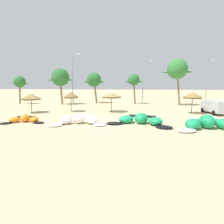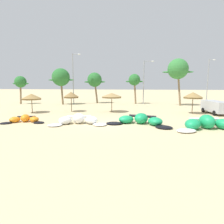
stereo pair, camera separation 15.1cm
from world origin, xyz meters
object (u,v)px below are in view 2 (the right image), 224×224
object	(u,v)px
palm_leftmost	(20,82)
kite_left	(78,120)
beach_umbrella_near_palms	(112,95)
palm_left_of_gap	(95,80)
parked_van	(215,106)
palm_center_left	(134,80)
beach_umbrella_outermost	(193,95)
lamppost_east_center	(208,79)
palm_left	(61,77)
kite_left_of_center	(140,120)
beach_umbrella_middle	(71,95)
beach_umbrella_near_van	(31,97)
kite_far_left	(25,119)
kite_center	(209,124)
lamppost_west_center	(145,80)
palm_center_right	(178,69)
lamppost_west	(74,77)

from	to	relation	value
palm_leftmost	kite_left	bearing A→B (deg)	-45.69
beach_umbrella_near_palms	palm_left_of_gap	size ratio (longest dim) A/B	0.45
parked_van	palm_center_left	size ratio (longest dim) A/B	0.84
beach_umbrella_outermost	lamppost_east_center	world-z (taller)	lamppost_east_center
beach_umbrella_outermost	palm_left	size ratio (longest dim) A/B	0.42
kite_left_of_center	parked_van	size ratio (longest dim) A/B	1.32
beach_umbrella_middle	beach_umbrella_near_van	bearing A→B (deg)	-160.61
kite_far_left	parked_van	size ratio (longest dim) A/B	0.90
kite_left	beach_umbrella_near_palms	world-z (taller)	beach_umbrella_near_palms
kite_left	beach_umbrella_near_van	xyz separation A→B (m)	(-9.35, 7.10, 1.97)
beach_umbrella_near_van	kite_center	bearing A→B (deg)	-19.41
beach_umbrella_near_palms	palm_center_left	xyz separation A→B (m)	(3.12, 13.11, 2.50)
lamppost_west_center	lamppost_east_center	bearing A→B (deg)	9.18
kite_left	beach_umbrella_outermost	bearing A→B (deg)	33.43
palm_center_right	kite_far_left	bearing A→B (deg)	-135.07
beach_umbrella_outermost	palm_center_left	world-z (taller)	palm_center_left
kite_left_of_center	beach_umbrella_outermost	bearing A→B (deg)	48.63
kite_far_left	lamppost_east_center	xyz separation A→B (m)	(27.43, 24.71, 4.90)
kite_far_left	beach_umbrella_near_van	xyz separation A→B (m)	(-3.06, 6.98, 2.07)
kite_center	palm_center_right	size ratio (longest dim) A/B	0.78
kite_left_of_center	beach_umbrella_near_van	bearing A→B (deg)	158.38
palm_leftmost	palm_left	world-z (taller)	palm_left
beach_umbrella_middle	palm_center_left	size ratio (longest dim) A/B	0.48
beach_umbrella_near_van	palm_center_right	size ratio (longest dim) A/B	0.31
kite_left_of_center	kite_left	bearing A→B (deg)	-173.18
palm_left_of_gap	palm_center_left	bearing A→B (deg)	-2.37
kite_left_of_center	lamppost_west_center	bearing A→B (deg)	87.38
beach_umbrella_middle	palm_left	xyz separation A→B (m)	(-5.66, 10.10, 3.00)
beach_umbrella_outermost	lamppost_west	xyz separation A→B (m)	(-21.14, 10.43, 3.11)
beach_umbrella_near_palms	lamppost_east_center	world-z (taller)	lamppost_east_center
palm_leftmost	palm_center_left	world-z (taller)	palm_center_left
kite_center	beach_umbrella_outermost	bearing A→B (deg)	83.70
kite_left_of_center	beach_umbrella_near_van	distance (m)	17.26
beach_umbrella_middle	lamppost_west_center	distance (m)	18.02
kite_center	kite_left_of_center	bearing A→B (deg)	166.34
kite_center	palm_center_left	world-z (taller)	palm_center_left
beach_umbrella_near_van	palm_center_right	xyz separation A→B (m)	(23.25, 13.15, 4.72)
beach_umbrella_outermost	palm_leftmost	bearing A→B (deg)	163.43
kite_far_left	beach_umbrella_outermost	bearing A→B (deg)	24.25
kite_left_of_center	lamppost_west_center	world-z (taller)	lamppost_west_center
parked_van	palm_leftmost	size ratio (longest dim) A/B	0.90
lamppost_west_center	kite_left_of_center	bearing A→B (deg)	-92.62
palm_leftmost	palm_center_left	distance (m)	24.28
beach_umbrella_middle	parked_van	size ratio (longest dim) A/B	0.57
parked_van	lamppost_east_center	size ratio (longest dim) A/B	0.57
beach_umbrella_near_van	palm_left	size ratio (longest dim) A/B	0.38
palm_left	lamppost_west	xyz separation A→B (m)	(2.53, 0.61, 0.17)
palm_left_of_gap	palm_center_left	world-z (taller)	palm_left_of_gap
palm_left_of_gap	palm_center_right	bearing A→B (deg)	-8.78
parked_van	lamppost_west_center	distance (m)	16.68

